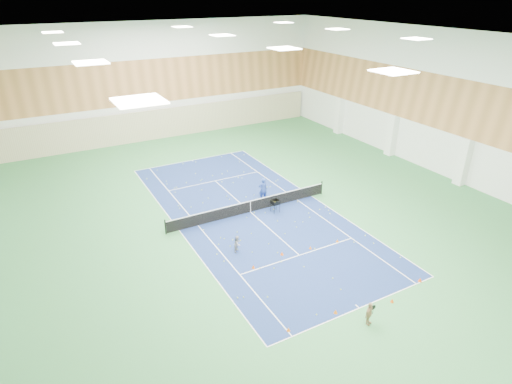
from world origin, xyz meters
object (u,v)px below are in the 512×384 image
tennis_net (250,205)px  child_court (238,244)px  child_apron (369,314)px  coach (263,189)px  ball_cart (275,206)px

tennis_net → child_court: 5.20m
child_court → child_apron: size_ratio=0.86×
coach → child_court: 7.37m
tennis_net → coach: 2.26m
child_court → child_apron: child_apron is taller
tennis_net → ball_cart: tennis_net is taller
coach → child_apron: 14.43m
child_apron → tennis_net: bearing=65.3°
child_apron → ball_cart: (2.00, 12.10, -0.15)m
child_court → child_apron: (2.73, -8.79, 0.09)m
child_court → ball_cart: size_ratio=1.13×
child_court → child_apron: 9.20m
tennis_net → coach: coach is taller
tennis_net → child_court: size_ratio=11.55×
coach → child_apron: bearing=92.6°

